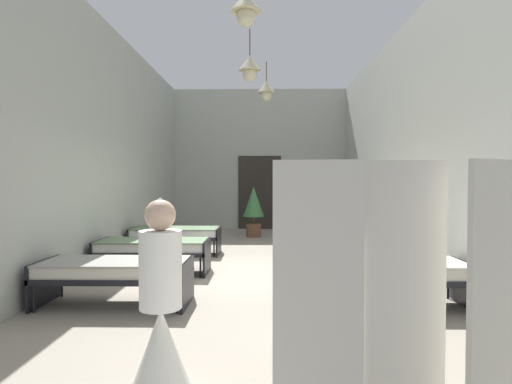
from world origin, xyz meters
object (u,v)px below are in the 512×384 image
object	(u,v)px
bed_left_row_2	(176,234)
privacy_screen	(407,341)
bed_right_row_1	(359,248)
nurse_mid_aisle	(161,332)
bed_left_row_0	(115,271)
bed_left_row_1	(153,248)
bed_right_row_0	(391,272)
bed_right_row_2	(339,234)
nurse_near_aisle	(307,291)
potted_plant	(254,207)

from	to	relation	value
bed_left_row_2	privacy_screen	world-z (taller)	privacy_screen
bed_right_row_1	nurse_mid_aisle	distance (m)	4.96
bed_left_row_0	bed_left_row_1	bearing A→B (deg)	90.00
bed_left_row_0	bed_right_row_1	world-z (taller)	same
bed_right_row_0	bed_left_row_2	distance (m)	5.19
bed_right_row_2	bed_left_row_2	bearing A→B (deg)	180.00
nurse_mid_aisle	bed_left_row_0	bearing A→B (deg)	-129.46
bed_left_row_2	nurse_mid_aisle	distance (m)	6.37
nurse_near_aisle	privacy_screen	size ratio (longest dim) A/B	0.87
bed_right_row_2	privacy_screen	xyz separation A→B (m)	(-0.95, -7.25, 0.41)
bed_right_row_2	potted_plant	world-z (taller)	potted_plant
bed_right_row_0	bed_left_row_1	xyz separation A→B (m)	(-3.54, 1.90, 0.00)
bed_right_row_2	privacy_screen	bearing A→B (deg)	-97.46
bed_left_row_2	privacy_screen	bearing A→B (deg)	-70.37
bed_right_row_0	bed_right_row_1	size ratio (longest dim) A/B	1.00
bed_right_row_0	bed_right_row_1	distance (m)	1.90
bed_left_row_1	nurse_mid_aisle	size ratio (longest dim) A/B	1.28
bed_left_row_2	nurse_mid_aisle	bearing A→B (deg)	-79.29
bed_left_row_0	nurse_near_aisle	world-z (taller)	nurse_near_aisle
bed_left_row_0	nurse_mid_aisle	distance (m)	2.73
bed_left_row_2	privacy_screen	xyz separation A→B (m)	(2.59, -7.25, 0.41)
nurse_near_aisle	nurse_mid_aisle	world-z (taller)	same
bed_left_row_2	potted_plant	distance (m)	3.32
bed_right_row_1	bed_right_row_0	bearing A→B (deg)	-90.00
bed_right_row_0	bed_right_row_2	xyz separation A→B (m)	(0.00, 3.80, 0.00)
bed_right_row_0	nurse_near_aisle	xyz separation A→B (m)	(-1.20, -1.31, 0.09)
potted_plant	privacy_screen	distance (m)	10.17
nurse_near_aisle	potted_plant	size ratio (longest dim) A/B	1.04
bed_left_row_2	nurse_near_aisle	bearing A→B (deg)	-65.42
nurse_mid_aisle	potted_plant	xyz separation A→B (m)	(0.43, 9.14, 0.32)
nurse_near_aisle	nurse_mid_aisle	xyz separation A→B (m)	(-1.15, -1.16, 0.00)
bed_right_row_1	nurse_near_aisle	size ratio (longest dim) A/B	1.28
bed_right_row_0	nurse_near_aisle	distance (m)	1.78
nurse_mid_aisle	nurse_near_aisle	bearing A→B (deg)	160.03
bed_left_row_1	nurse_mid_aisle	world-z (taller)	nurse_mid_aisle
bed_right_row_0	privacy_screen	size ratio (longest dim) A/B	1.12
bed_right_row_2	bed_left_row_1	bearing A→B (deg)	-151.75
bed_left_row_1	bed_right_row_1	world-z (taller)	same
nurse_near_aisle	bed_right_row_2	bearing A→B (deg)	-124.02
bed_left_row_0	potted_plant	world-z (taller)	potted_plant
bed_left_row_2	potted_plant	size ratio (longest dim) A/B	1.33
bed_right_row_1	privacy_screen	size ratio (longest dim) A/B	1.12
bed_right_row_0	privacy_screen	bearing A→B (deg)	-105.39
bed_left_row_0	bed_right_row_0	distance (m)	3.54
bed_right_row_0	bed_left_row_1	size ratio (longest dim) A/B	1.00
bed_left_row_2	nurse_near_aisle	distance (m)	5.61
bed_left_row_1	bed_left_row_2	bearing A→B (deg)	90.00
bed_left_row_1	nurse_near_aisle	world-z (taller)	nurse_near_aisle
bed_left_row_0	potted_plant	bearing A→B (deg)	76.37
bed_left_row_0	privacy_screen	size ratio (longest dim) A/B	1.12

